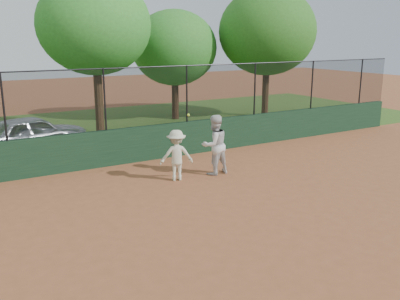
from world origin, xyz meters
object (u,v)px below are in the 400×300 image
tree_3 (175,48)px  tree_4 (268,32)px  player_second (214,145)px  tree_2 (95,25)px  parked_car (33,133)px  player_main (176,155)px

tree_3 → tree_4: (4.51, -1.75, 0.80)m
player_second → tree_2: bearing=-85.7°
parked_car → tree_4: tree_4 is taller
player_second → tree_2: size_ratio=0.28×
player_second → tree_3: bearing=-115.6°
player_main → parked_car: bearing=117.6°
tree_3 → tree_2: bearing=-158.1°
tree_3 → tree_4: tree_4 is taller
parked_car → tree_3: (7.71, 3.43, 2.93)m
player_main → tree_2: size_ratio=0.30×
tree_2 → player_second: bearing=-80.6°
tree_2 → tree_4: size_ratio=1.00×
parked_car → tree_3: 8.93m
player_main → tree_4: bearing=38.8°
parked_car → player_main: player_main is taller
player_second → tree_4: tree_4 is taller
tree_3 → parked_car: bearing=-156.0°
player_main → tree_4: (9.23, 7.41, 3.66)m
tree_3 → tree_4: size_ratio=0.83×
parked_car → player_second: (4.28, -5.77, 0.24)m
parked_car → tree_2: bearing=-77.3°
tree_2 → tree_4: 9.16m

